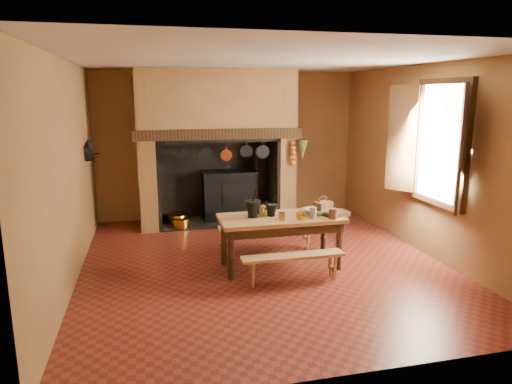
# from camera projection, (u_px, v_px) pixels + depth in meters

# --- Properties ---
(floor) EXTENTS (5.50, 5.50, 0.00)m
(floor) POSITION_uv_depth(u_px,v_px,m) (263.00, 263.00, 6.52)
(floor) COLOR maroon
(floor) RESTS_ON ground
(ceiling) EXTENTS (5.50, 5.50, 0.00)m
(ceiling) POSITION_uv_depth(u_px,v_px,m) (264.00, 60.00, 5.93)
(ceiling) COLOR silver
(ceiling) RESTS_ON back_wall
(back_wall) EXTENTS (5.00, 0.02, 2.80)m
(back_wall) POSITION_uv_depth(u_px,v_px,m) (228.00, 145.00, 8.84)
(back_wall) COLOR olive
(back_wall) RESTS_ON floor
(wall_left) EXTENTS (0.02, 5.50, 2.80)m
(wall_left) POSITION_uv_depth(u_px,v_px,m) (68.00, 173.00, 5.66)
(wall_left) COLOR olive
(wall_left) RESTS_ON floor
(wall_right) EXTENTS (0.02, 5.50, 2.80)m
(wall_right) POSITION_uv_depth(u_px,v_px,m) (426.00, 160.00, 6.79)
(wall_right) COLOR olive
(wall_right) RESTS_ON floor
(wall_front) EXTENTS (5.00, 0.02, 2.80)m
(wall_front) POSITION_uv_depth(u_px,v_px,m) (349.00, 218.00, 3.61)
(wall_front) COLOR olive
(wall_front) RESTS_ON floor
(chimney_breast) EXTENTS (2.95, 0.96, 2.80)m
(chimney_breast) POSITION_uv_depth(u_px,v_px,m) (216.00, 125.00, 8.27)
(chimney_breast) COLOR olive
(chimney_breast) RESTS_ON floor
(iron_range) EXTENTS (1.12, 0.55, 1.60)m
(iron_range) POSITION_uv_depth(u_px,v_px,m) (229.00, 194.00, 8.74)
(iron_range) COLOR black
(iron_range) RESTS_ON floor
(hearth_pans) EXTENTS (0.51, 0.62, 0.20)m
(hearth_pans) POSITION_uv_depth(u_px,v_px,m) (178.00, 220.00, 8.37)
(hearth_pans) COLOR gold
(hearth_pans) RESTS_ON floor
(hanging_pans) EXTENTS (1.92, 0.29, 0.27)m
(hanging_pans) POSITION_uv_depth(u_px,v_px,m) (218.00, 154.00, 7.88)
(hanging_pans) COLOR black
(hanging_pans) RESTS_ON chimney_breast
(onion_string) EXTENTS (0.12, 0.10, 0.46)m
(onion_string) POSITION_uv_depth(u_px,v_px,m) (293.00, 153.00, 8.17)
(onion_string) COLOR #AE5720
(onion_string) RESTS_ON chimney_breast
(herb_bunch) EXTENTS (0.20, 0.20, 0.35)m
(herb_bunch) POSITION_uv_depth(u_px,v_px,m) (302.00, 150.00, 8.20)
(herb_bunch) COLOR #555F2D
(herb_bunch) RESTS_ON chimney_breast
(window) EXTENTS (0.39, 1.75, 1.76)m
(window) POSITION_uv_depth(u_px,v_px,m) (435.00, 143.00, 6.31)
(window) COLOR white
(window) RESTS_ON wall_right
(wall_coffee_mill) EXTENTS (0.23, 0.16, 0.31)m
(wall_coffee_mill) POSITION_uv_depth(u_px,v_px,m) (89.00, 150.00, 7.13)
(wall_coffee_mill) COLOR black
(wall_coffee_mill) RESTS_ON wall_left
(work_table) EXTENTS (1.68, 0.75, 0.73)m
(work_table) POSITION_uv_depth(u_px,v_px,m) (281.00, 224.00, 6.25)
(work_table) COLOR tan
(work_table) RESTS_ON floor
(bench_front) EXTENTS (1.33, 0.23, 0.37)m
(bench_front) POSITION_uv_depth(u_px,v_px,m) (293.00, 262.00, 5.79)
(bench_front) COLOR tan
(bench_front) RESTS_ON floor
(bench_back) EXTENTS (1.51, 0.27, 0.43)m
(bench_back) POSITION_uv_depth(u_px,v_px,m) (268.00, 232.00, 6.93)
(bench_back) COLOR tan
(bench_back) RESTS_ON floor
(mortar_large) EXTENTS (0.23, 0.23, 0.39)m
(mortar_large) POSITION_uv_depth(u_px,v_px,m) (253.00, 208.00, 6.16)
(mortar_large) COLOR black
(mortar_large) RESTS_ON work_table
(mortar_small) EXTENTS (0.17, 0.17, 0.28)m
(mortar_small) POSITION_uv_depth(u_px,v_px,m) (272.00, 209.00, 6.22)
(mortar_small) COLOR black
(mortar_small) RESTS_ON work_table
(coffee_grinder) EXTENTS (0.15, 0.12, 0.17)m
(coffee_grinder) POSITION_uv_depth(u_px,v_px,m) (261.00, 209.00, 6.36)
(coffee_grinder) COLOR #392312
(coffee_grinder) RESTS_ON work_table
(brass_mug_a) EXTENTS (0.11, 0.11, 0.10)m
(brass_mug_a) POSITION_uv_depth(u_px,v_px,m) (282.00, 216.00, 6.05)
(brass_mug_a) COLOR gold
(brass_mug_a) RESTS_ON work_table
(brass_mug_b) EXTENTS (0.10, 0.10, 0.09)m
(brass_mug_b) POSITION_uv_depth(u_px,v_px,m) (266.00, 213.00, 6.25)
(brass_mug_b) COLOR gold
(brass_mug_b) RESTS_ON work_table
(mixing_bowl) EXTENTS (0.38, 0.38, 0.08)m
(mixing_bowl) POSITION_uv_depth(u_px,v_px,m) (315.00, 211.00, 6.33)
(mixing_bowl) COLOR beige
(mixing_bowl) RESTS_ON work_table
(stoneware_crock) EXTENTS (0.13, 0.13, 0.14)m
(stoneware_crock) POSITION_uv_depth(u_px,v_px,m) (333.00, 214.00, 6.08)
(stoneware_crock) COLOR brown
(stoneware_crock) RESTS_ON work_table
(glass_jar) EXTENTS (0.10, 0.10, 0.15)m
(glass_jar) POSITION_uv_depth(u_px,v_px,m) (313.00, 213.00, 6.11)
(glass_jar) COLOR beige
(glass_jar) RESTS_ON work_table
(wicker_basket) EXTENTS (0.28, 0.25, 0.23)m
(wicker_basket) POSITION_uv_depth(u_px,v_px,m) (323.00, 206.00, 6.50)
(wicker_basket) COLOR #4A2B16
(wicker_basket) RESTS_ON work_table
(wooden_tray) EXTENTS (0.39, 0.33, 0.06)m
(wooden_tray) POSITION_uv_depth(u_px,v_px,m) (335.00, 213.00, 6.26)
(wooden_tray) COLOR #392312
(wooden_tray) RESTS_ON work_table
(brass_cup) EXTENTS (0.16, 0.16, 0.09)m
(brass_cup) POSITION_uv_depth(u_px,v_px,m) (301.00, 216.00, 6.05)
(brass_cup) COLOR gold
(brass_cup) RESTS_ON work_table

